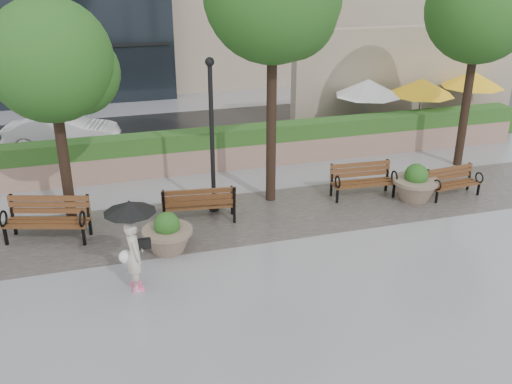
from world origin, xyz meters
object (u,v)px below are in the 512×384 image
object	(u,v)px
car_right	(63,131)
pedestrian	(132,237)
planter_left	(168,236)
bench_2	(199,211)
bench_3	(362,188)
planter_right	(415,186)
bench_1	(48,228)
bench_4	(453,188)
lamppost	(212,147)

from	to	relation	value
car_right	pedestrian	world-z (taller)	pedestrian
planter_left	pedestrian	xyz separation A→B (m)	(-0.90, -1.43, 0.83)
pedestrian	car_right	bearing A→B (deg)	1.35
bench_2	bench_3	distance (m)	4.97
planter_left	car_right	world-z (taller)	car_right
planter_right	car_right	bearing A→B (deg)	141.78
planter_right	bench_1	bearing A→B (deg)	177.86
bench_2	pedestrian	size ratio (longest dim) A/B	1.00
bench_4	planter_left	xyz separation A→B (m)	(-8.61, -0.93, 0.14)
bench_1	planter_right	xyz separation A→B (m)	(10.20, -0.38, 0.11)
bench_3	pedestrian	distance (m)	7.64
bench_2	lamppost	distance (m)	1.76
bench_1	bench_4	bearing A→B (deg)	14.47
planter_right	lamppost	world-z (taller)	lamppost
bench_1	bench_2	distance (m)	3.85
bench_1	car_right	xyz separation A→B (m)	(0.28, 7.43, 0.34)
bench_4	planter_right	xyz separation A→B (m)	(-1.21, 0.12, 0.18)
bench_3	pedestrian	xyz separation A→B (m)	(-6.92, -3.10, 0.94)
bench_3	bench_1	bearing A→B (deg)	-174.93
bench_1	planter_left	xyz separation A→B (m)	(2.80, -1.44, 0.07)
bench_4	car_right	distance (m)	13.67
bench_1	car_right	world-z (taller)	car_right
bench_1	lamppost	distance (m)	4.69
bench_1	bench_2	world-z (taller)	bench_1
planter_right	pedestrian	distance (m)	8.70
bench_1	bench_3	size ratio (longest dim) A/B	1.14
bench_4	planter_right	bearing A→B (deg)	168.70
planter_right	bench_2	bearing A→B (deg)	176.69
bench_2	lamppost	size ratio (longest dim) A/B	0.47
bench_1	car_right	size ratio (longest dim) A/B	0.54
bench_1	planter_right	size ratio (longest dim) A/B	1.66
planter_left	bench_2	bearing A→B (deg)	53.47
bench_1	lamppost	world-z (taller)	lamppost
bench_2	planter_left	size ratio (longest dim) A/B	1.66
planter_left	car_right	bearing A→B (deg)	105.85
car_right	bench_1	bearing A→B (deg)	-172.24
bench_2	car_right	size ratio (longest dim) A/B	0.50
planter_right	car_right	xyz separation A→B (m)	(-9.92, 7.81, 0.23)
bench_1	lamppost	size ratio (longest dim) A/B	0.51
bench_1	lamppost	xyz separation A→B (m)	(4.39, 0.54, 1.57)
bench_4	pedestrian	size ratio (longest dim) A/B	0.82
planter_right	bench_4	bearing A→B (deg)	-5.84
bench_1	bench_4	world-z (taller)	bench_1
bench_2	pedestrian	distance (m)	3.59
bench_4	planter_right	world-z (taller)	planter_right
bench_3	bench_4	bearing A→B (deg)	-12.23
bench_2	pedestrian	xyz separation A→B (m)	(-1.96, -2.86, 0.92)
bench_1	planter_right	world-z (taller)	planter_right
planter_left	car_right	size ratio (longest dim) A/B	0.30
lamppost	planter_right	bearing A→B (deg)	-8.97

